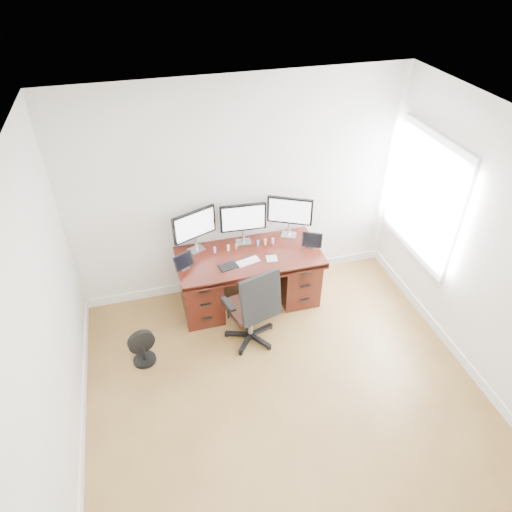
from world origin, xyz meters
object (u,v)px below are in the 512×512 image
object	(u,v)px
desk	(249,276)
monitor_center	(243,219)
office_chair	(253,318)
floor_fan	(142,348)
keyboard	(248,262)

from	to	relation	value
desk	monitor_center	xyz separation A→B (m)	(-0.00, 0.24, 0.68)
desk	office_chair	bearing A→B (deg)	-101.21
office_chair	floor_fan	distance (m)	1.24
desk	floor_fan	xyz separation A→B (m)	(-1.36, -0.65, -0.19)
office_chair	floor_fan	xyz separation A→B (m)	(-1.23, 0.02, -0.14)
office_chair	keyboard	size ratio (longest dim) A/B	3.96
monitor_center	keyboard	size ratio (longest dim) A/B	2.06
office_chair	monitor_center	size ratio (longest dim) A/B	1.92
floor_fan	monitor_center	xyz separation A→B (m)	(1.36, 0.89, 0.88)
monitor_center	keyboard	xyz separation A→B (m)	(-0.05, -0.40, -0.33)
office_chair	monitor_center	bearing A→B (deg)	65.42
floor_fan	monitor_center	distance (m)	1.85
office_chair	keyboard	distance (m)	0.66
desk	keyboard	bearing A→B (deg)	-106.70
desk	keyboard	distance (m)	0.39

